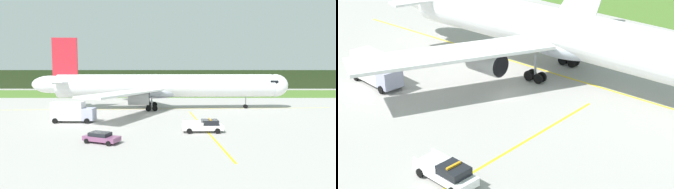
{
  "view_description": "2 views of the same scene",
  "coord_description": "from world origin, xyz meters",
  "views": [
    {
      "loc": [
        3.65,
        -53.44,
        8.61
      ],
      "look_at": [
        3.41,
        9.96,
        3.23
      ],
      "focal_mm": 29.16,
      "sensor_mm": 36.0,
      "label": 1
    },
    {
      "loc": [
        36.88,
        -37.83,
        23.67
      ],
      "look_at": [
        4.12,
        -3.75,
        2.48
      ],
      "focal_mm": 56.67,
      "sensor_mm": 36.0,
      "label": 2
    }
  ],
  "objects": [
    {
      "name": "ground",
      "position": [
        0.0,
        0.0,
        0.0
      ],
      "size": [
        320.0,
        320.0,
        0.0
      ],
      "primitive_type": "plane",
      "color": "#A6A29E"
    },
    {
      "name": "grass_verge",
      "position": [
        0.0,
        53.02,
        0.02
      ],
      "size": [
        320.0,
        36.42,
        0.04
      ],
      "primitive_type": "cube",
      "color": "#4A712A",
      "rests_on": "ground"
    },
    {
      "name": "distant_tree_line",
      "position": [
        0.0,
        85.11,
        4.64
      ],
      "size": [
        288.0,
        5.91,
        9.28
      ],
      "primitive_type": "cube",
      "color": "#212F17",
      "rests_on": "ground"
    },
    {
      "name": "taxiway_centerline_main",
      "position": [
        3.35,
        8.86,
        0.0
      ],
      "size": [
        77.79,
        4.43,
        0.01
      ],
      "primitive_type": "cube",
      "rotation": [
        0.0,
        0.0,
        0.05
      ],
      "color": "yellow",
      "rests_on": "ground"
    },
    {
      "name": "taxiway_centerline_spur",
      "position": [
        9.14,
        -12.0,
        0.0
      ],
      "size": [
        2.07,
        33.37,
        0.01
      ],
      "primitive_type": "cube",
      "rotation": [
        0.0,
        0.0,
        -1.52
      ],
      "color": "yellow",
      "rests_on": "ground"
    },
    {
      "name": "airliner",
      "position": [
        2.66,
        8.82,
        5.21
      ],
      "size": [
        58.5,
        45.86,
        16.05
      ],
      "color": "white",
      "rests_on": "ground"
    },
    {
      "name": "ops_pickup_truck",
      "position": [
        8.78,
        -15.31,
        0.91
      ],
      "size": [
        5.77,
        2.37,
        1.94
      ],
      "color": "white",
      "rests_on": "ground"
    },
    {
      "name": "catering_truck",
      "position": [
        -12.54,
        -7.8,
        1.85
      ],
      "size": [
        7.09,
        2.81,
        3.68
      ],
      "color": "#A6A7C6",
      "rests_on": "ground"
    },
    {
      "name": "staff_car",
      "position": [
        -4.41,
        -21.15,
        0.7
      ],
      "size": [
        4.77,
        3.3,
        1.3
      ],
      "color": "#7F476E",
      "rests_on": "ground"
    },
    {
      "name": "apron_cone",
      "position": [
        8.32,
        -13.29,
        0.28
      ],
      "size": [
        0.46,
        0.46,
        0.58
      ],
      "color": "black",
      "rests_on": "ground"
    }
  ]
}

